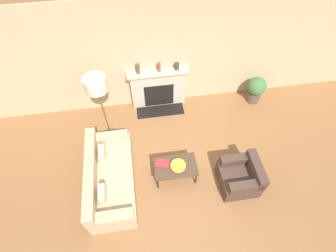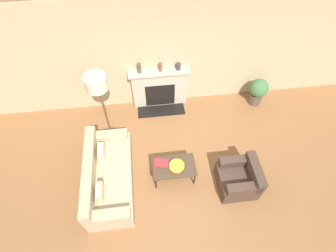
% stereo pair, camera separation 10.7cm
% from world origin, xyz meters
% --- Properties ---
extents(ground_plane, '(18.00, 18.00, 0.00)m').
position_xyz_m(ground_plane, '(0.00, 0.00, 0.00)').
color(ground_plane, '#99663D').
extents(wall_back, '(18.00, 0.06, 2.90)m').
position_xyz_m(wall_back, '(0.00, 2.59, 1.45)').
color(wall_back, '#C6B289').
rests_on(wall_back, ground_plane).
extents(fireplace, '(1.49, 0.59, 1.14)m').
position_xyz_m(fireplace, '(0.00, 2.45, 0.55)').
color(fireplace, beige).
rests_on(fireplace, ground_plane).
extents(couch, '(0.92, 2.02, 0.79)m').
position_xyz_m(couch, '(-1.33, 0.25, 0.30)').
color(couch, tan).
rests_on(couch, ground_plane).
extents(armchair_near, '(0.78, 0.79, 0.71)m').
position_xyz_m(armchair_near, '(1.41, -0.12, 0.29)').
color(armchair_near, '#4C382D').
rests_on(armchair_near, ground_plane).
extents(coffee_table, '(0.90, 0.55, 0.43)m').
position_xyz_m(coffee_table, '(0.08, 0.26, 0.39)').
color(coffee_table, '#4C3828').
rests_on(coffee_table, ground_plane).
extents(bowl, '(0.33, 0.33, 0.08)m').
position_xyz_m(bowl, '(0.12, 0.23, 0.48)').
color(bowl, gold).
rests_on(bowl, coffee_table).
extents(book, '(0.34, 0.27, 0.02)m').
position_xyz_m(book, '(-0.19, 0.36, 0.44)').
color(book, '#9E2D33').
rests_on(book, coffee_table).
extents(floor_lamp, '(0.46, 0.46, 1.86)m').
position_xyz_m(floor_lamp, '(-1.33, 1.61, 1.60)').
color(floor_lamp, brown).
rests_on(floor_lamp, ground_plane).
extents(mantel_vase_left, '(0.09, 0.09, 0.26)m').
position_xyz_m(mantel_vase_left, '(-0.46, 2.46, 1.26)').
color(mantel_vase_left, brown).
rests_on(mantel_vase_left, fireplace).
extents(mantel_vase_center_left, '(0.08, 0.08, 0.23)m').
position_xyz_m(mantel_vase_center_left, '(0.03, 2.46, 1.25)').
color(mantel_vase_center_left, brown).
rests_on(mantel_vase_center_left, fireplace).
extents(mantel_vase_center_right, '(0.11, 0.11, 0.17)m').
position_xyz_m(mantel_vase_center_right, '(0.46, 2.46, 1.22)').
color(mantel_vase_center_right, '#3D383D').
rests_on(mantel_vase_center_right, fireplace).
extents(potted_plant, '(0.48, 0.48, 0.77)m').
position_xyz_m(potted_plant, '(2.54, 2.18, 0.44)').
color(potted_plant, brown).
rests_on(potted_plant, ground_plane).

